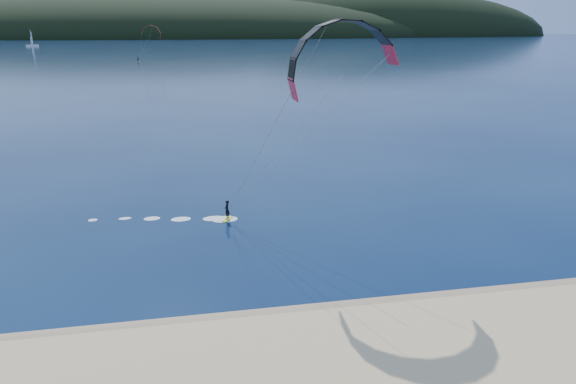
{
  "coord_description": "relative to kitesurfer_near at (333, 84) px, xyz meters",
  "views": [
    {
      "loc": [
        -3.63,
        -16.82,
        14.09
      ],
      "look_at": [
        1.28,
        10.0,
        5.0
      ],
      "focal_mm": 30.99,
      "sensor_mm": 36.0,
      "label": 1
    }
  ],
  "objects": [
    {
      "name": "wet_sand",
      "position": [
        -4.78,
        -9.03,
        -10.66
      ],
      "size": [
        220.0,
        2.5,
        0.1
      ],
      "color": "#957A56",
      "rests_on": "ground"
    },
    {
      "name": "kitesurfer_far",
      "position": [
        -25.24,
        187.86,
        -0.14
      ],
      "size": [
        11.34,
        6.75,
        13.77
      ],
      "color": "#BEE11A",
      "rests_on": "ground"
    },
    {
      "name": "sailboat",
      "position": [
        -125.93,
        380.58,
        -9.81
      ],
      "size": [
        8.62,
        5.55,
        12.27
      ],
      "color": "white",
      "rests_on": "ground"
    },
    {
      "name": "headland",
      "position": [
        -4.15,
        731.75,
        -10.71
      ],
      "size": [
        1200.0,
        310.0,
        140.0
      ],
      "color": "black",
      "rests_on": "ground"
    },
    {
      "name": "ground",
      "position": [
        -4.78,
        -13.53,
        -10.71
      ],
      "size": [
        1800.0,
        1800.0,
        0.0
      ],
      "primitive_type": "plane",
      "color": "#071838",
      "rests_on": "ground"
    },
    {
      "name": "kitesurfer_near",
      "position": [
        0.0,
        0.0,
        0.0
      ],
      "size": [
        21.51,
        8.63,
        14.55
      ],
      "color": "#BEE11A",
      "rests_on": "ground"
    }
  ]
}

